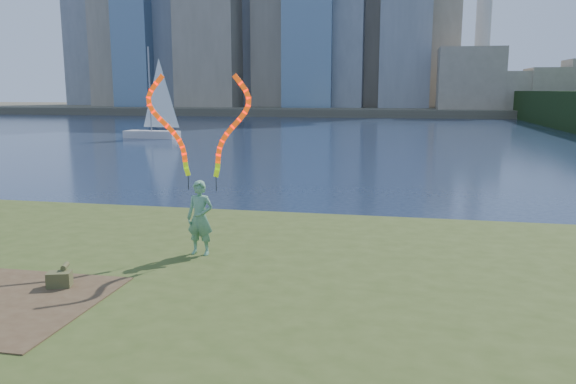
# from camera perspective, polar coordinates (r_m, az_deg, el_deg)

# --- Properties ---
(ground) EXTENTS (320.00, 320.00, 0.00)m
(ground) POSITION_cam_1_polar(r_m,az_deg,el_deg) (11.94, -8.90, -9.89)
(ground) COLOR #17233B
(ground) RESTS_ON ground
(grassy_knoll) EXTENTS (20.00, 18.00, 0.80)m
(grassy_knoll) POSITION_cam_1_polar(r_m,az_deg,el_deg) (9.85, -13.70, -12.43)
(grassy_knoll) COLOR #3A4A1A
(grassy_knoll) RESTS_ON ground
(far_shore) EXTENTS (320.00, 40.00, 1.20)m
(far_shore) POSITION_cam_1_polar(r_m,az_deg,el_deg) (105.61, 9.42, 8.27)
(far_shore) COLOR #504B3B
(far_shore) RESTS_ON ground
(woman_with_ribbons) EXTENTS (2.00, 0.40, 3.92)m
(woman_with_ribbons) POSITION_cam_1_polar(r_m,az_deg,el_deg) (11.36, -8.91, 0.74)
(woman_with_ribbons) COLOR #106D2F
(woman_with_ribbons) RESTS_ON grassy_knoll
(canvas_bag) EXTENTS (0.45, 0.50, 0.37)m
(canvas_bag) POSITION_cam_1_polar(r_m,az_deg,el_deg) (10.35, -22.16, -8.17)
(canvas_bag) COLOR #4D4D26
(canvas_bag) RESTS_ON grassy_knoll
(sailboat) EXTENTS (5.18, 2.09, 7.77)m
(sailboat) POSITION_cam_1_polar(r_m,az_deg,el_deg) (50.12, -13.46, 6.86)
(sailboat) COLOR beige
(sailboat) RESTS_ON ground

